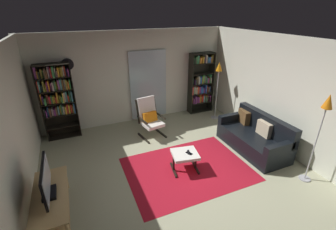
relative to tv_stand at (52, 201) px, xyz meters
name	(u,v)px	position (x,y,z in m)	size (l,w,h in m)	color
ground_plane	(179,175)	(2.30, 0.12, -0.31)	(7.02, 7.02, 0.00)	#A6A685
wall_back	(136,78)	(2.30, 3.02, 0.99)	(5.60, 0.06, 2.60)	silver
wall_left	(6,151)	(-0.40, 0.12, 0.99)	(0.06, 6.00, 2.60)	silver
wall_right	(289,97)	(5.00, 0.12, 0.99)	(0.06, 6.00, 2.60)	silver
glass_door_panel	(149,85)	(2.66, 2.95, 0.74)	(1.10, 0.01, 2.00)	silver
area_rug	(188,169)	(2.57, 0.23, -0.31)	(2.54, 1.87, 0.01)	#A91424
tv_stand	(52,201)	(0.00, 0.00, 0.00)	(0.52, 1.37, 0.47)	tan
television	(46,182)	(0.00, -0.01, 0.41)	(0.20, 0.87, 0.54)	black
bookshelf_near_tv	(57,96)	(0.22, 2.77, 0.82)	(0.81, 0.30, 1.94)	black
bookshelf_near_sofa	(200,83)	(4.34, 2.82, 0.63)	(0.77, 0.30, 1.90)	black
leather_sofa	(255,137)	(4.41, 0.33, 0.00)	(0.83, 1.73, 0.85)	black
lounge_armchair	(150,116)	(2.33, 1.95, 0.22)	(0.67, 0.74, 1.02)	black
ottoman	(185,156)	(2.50, 0.25, 0.02)	(0.60, 0.57, 0.41)	white
tv_remote	(188,152)	(2.57, 0.24, 0.10)	(0.04, 0.14, 0.02)	black
cell_phone	(189,153)	(2.57, 0.21, 0.10)	(0.07, 0.14, 0.01)	black
floor_lamp_by_sofa	(325,114)	(4.57, -0.97, 1.11)	(0.22, 0.22, 1.79)	#A5A5AD
floor_lamp_by_shelf	(219,74)	(4.52, 2.16, 1.07)	(0.22, 0.22, 1.73)	#A5A5AD
wall_clock	(67,64)	(0.58, 2.95, 1.54)	(0.29, 0.03, 0.29)	silver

